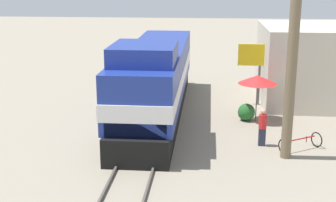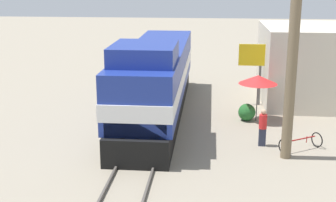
{
  "view_description": "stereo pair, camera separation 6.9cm",
  "coord_description": "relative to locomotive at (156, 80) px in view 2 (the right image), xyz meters",
  "views": [
    {
      "loc": [
        2.76,
        -20.78,
        7.28
      ],
      "look_at": [
        1.2,
        -3.38,
        2.52
      ],
      "focal_mm": 50.0,
      "sensor_mm": 36.0,
      "label": 1
    },
    {
      "loc": [
        2.83,
        -20.77,
        7.28
      ],
      "look_at": [
        1.2,
        -3.38,
        2.52
      ],
      "focal_mm": 50.0,
      "sensor_mm": 36.0,
      "label": 2
    }
  ],
  "objects": [
    {
      "name": "vendor_umbrella",
      "position": [
        5.2,
        -0.34,
        0.2
      ],
      "size": [
        1.94,
        1.94,
        2.38
      ],
      "color": "#4C4C4C",
      "rests_on": "ground_plane"
    },
    {
      "name": "billboard_sign",
      "position": [
        5.6,
        2.74,
        0.72
      ],
      "size": [
        2.48,
        0.12,
        3.5
      ],
      "color": "#595959",
      "rests_on": "ground_plane"
    },
    {
      "name": "rail_near",
      "position": [
        -0.72,
        -2.79,
        -1.89
      ],
      "size": [
        0.08,
        34.17,
        0.15
      ],
      "primitive_type": "cube",
      "color": "#4C4742",
      "rests_on": "ground_plane"
    },
    {
      "name": "person_bystander",
      "position": [
        5.13,
        -3.99,
        -1.07
      ],
      "size": [
        0.34,
        0.34,
        1.66
      ],
      "color": "#2D3347",
      "rests_on": "ground_plane"
    },
    {
      "name": "bicycle",
      "position": [
        6.71,
        -4.42,
        -1.62
      ],
      "size": [
        1.95,
        1.59,
        0.66
      ],
      "rotation": [
        0.0,
        0.0,
        2.14
      ],
      "color": "black",
      "rests_on": "ground_plane"
    },
    {
      "name": "rail_far",
      "position": [
        0.72,
        -2.79,
        -1.89
      ],
      "size": [
        0.08,
        34.17,
        0.15
      ],
      "primitive_type": "cube",
      "color": "#4C4742",
      "rests_on": "ground_plane"
    },
    {
      "name": "locomotive",
      "position": [
        0.0,
        0.0,
        0.0
      ],
      "size": [
        2.91,
        15.12,
        4.43
      ],
      "color": "black",
      "rests_on": "ground_plane"
    },
    {
      "name": "building_block_distant",
      "position": [
        9.06,
        3.98,
        0.24
      ],
      "size": [
        6.47,
        6.6,
        4.41
      ],
      "primitive_type": "cube",
      "color": "beige",
      "rests_on": "ground_plane"
    },
    {
      "name": "utility_pole",
      "position": [
        5.96,
        -5.27,
        2.94
      ],
      "size": [
        1.8,
        0.42,
        9.69
      ],
      "color": "#726047",
      "rests_on": "ground_plane"
    },
    {
      "name": "ground_plane",
      "position": [
        0.0,
        -2.79,
        -1.96
      ],
      "size": [
        120.0,
        120.0,
        0.0
      ],
      "primitive_type": "plane",
      "color": "gray"
    },
    {
      "name": "shrub_cluster",
      "position": [
        4.71,
        -0.35,
        -1.52
      ],
      "size": [
        0.88,
        0.88,
        0.88
      ],
      "primitive_type": "sphere",
      "color": "#236028",
      "rests_on": "ground_plane"
    }
  ]
}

